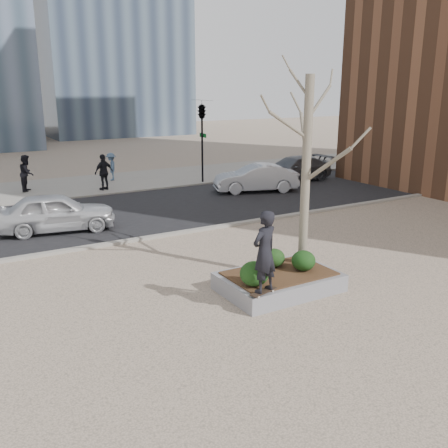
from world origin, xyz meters
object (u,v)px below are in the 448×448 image
skateboarder (264,252)px  planter (279,282)px  police_car (56,212)px  skateboard (264,293)px

skateboarder → planter: bearing=-157.0°
skateboarder → police_car: (-2.67, 9.48, -0.77)m
skateboard → police_car: 9.85m
skateboarder → police_car: bearing=-89.5°
skateboard → police_car: police_car is taller
planter → skateboarder: bearing=-141.7°
skateboard → police_car: size_ratio=0.19×
planter → skateboard: bearing=-141.7°
skateboard → planter: bearing=23.6°
skateboarder → police_car: skateboarder is taller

